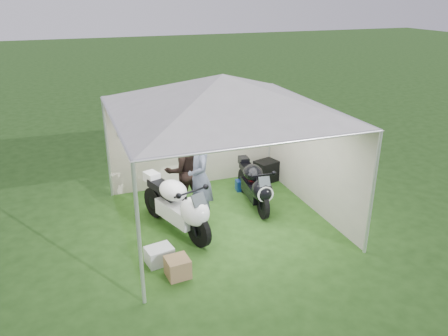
{
  "coord_description": "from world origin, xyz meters",
  "views": [
    {
      "loc": [
        -2.72,
        -7.46,
        4.39
      ],
      "look_at": [
        0.15,
        0.35,
        1.01
      ],
      "focal_mm": 35.0,
      "sensor_mm": 36.0,
      "label": 1
    }
  ],
  "objects": [
    {
      "name": "person_dark_jacket",
      "position": [
        -0.57,
        0.94,
        0.84
      ],
      "size": [
        0.91,
        0.77,
        1.68
      ],
      "primitive_type": "imported",
      "rotation": [
        0.0,
        0.0,
        3.32
      ],
      "color": "black",
      "rests_on": "ground"
    },
    {
      "name": "crate_1",
      "position": [
        -1.35,
        -1.53,
        0.17
      ],
      "size": [
        0.4,
        0.4,
        0.33
      ],
      "primitive_type": "cube",
      "rotation": [
        0.0,
        0.0,
        0.09
      ],
      "color": "olive",
      "rests_on": "ground"
    },
    {
      "name": "paddock_stand",
      "position": [
        0.95,
        1.22,
        0.13
      ],
      "size": [
        0.36,
        0.25,
        0.26
      ],
      "primitive_type": "cube",
      "rotation": [
        0.0,
        0.0,
        -0.1
      ],
      "color": "blue",
      "rests_on": "ground"
    },
    {
      "name": "equipment_box",
      "position": [
        1.7,
        1.53,
        0.26
      ],
      "size": [
        0.61,
        0.54,
        0.52
      ],
      "primitive_type": "cube",
      "rotation": [
        0.0,
        0.0,
        0.27
      ],
      "color": "black",
      "rests_on": "ground"
    },
    {
      "name": "person_blue_jacket",
      "position": [
        -0.46,
        0.04,
        1.0
      ],
      "size": [
        0.57,
        0.78,
        2.0
      ],
      "primitive_type": "imported",
      "rotation": [
        0.0,
        0.0,
        -1.69
      ],
      "color": "slate",
      "rests_on": "ground"
    },
    {
      "name": "motorcycle_white",
      "position": [
        -0.96,
        -0.15,
        0.59
      ],
      "size": [
        1.0,
        2.07,
        1.06
      ],
      "rotation": [
        0.0,
        0.0,
        0.34
      ],
      "color": "black",
      "rests_on": "ground"
    },
    {
      "name": "ground",
      "position": [
        0.0,
        0.0,
        0.0
      ],
      "size": [
        80.0,
        80.0,
        0.0
      ],
      "primitive_type": "plane",
      "color": "#224815",
      "rests_on": "ground"
    },
    {
      "name": "motorcycle_black",
      "position": [
        0.87,
        0.37,
        0.52
      ],
      "size": [
        0.53,
        1.89,
        0.93
      ],
      "rotation": [
        0.0,
        0.0,
        -0.1
      ],
      "color": "black",
      "rests_on": "ground"
    },
    {
      "name": "crate_0",
      "position": [
        -1.55,
        -1.05,
        0.15
      ],
      "size": [
        0.51,
        0.43,
        0.3
      ],
      "primitive_type": "cube",
      "rotation": [
        0.0,
        0.0,
        0.18
      ],
      "color": "silver",
      "rests_on": "ground"
    },
    {
      "name": "canopy_tent",
      "position": [
        -0.0,
        0.03,
        2.58
      ],
      "size": [
        5.66,
        5.66,
        3.0
      ],
      "color": "silver",
      "rests_on": "ground"
    }
  ]
}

